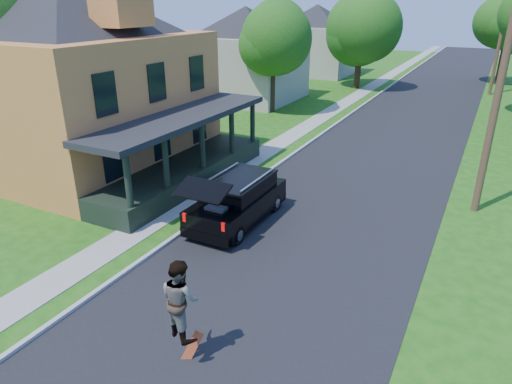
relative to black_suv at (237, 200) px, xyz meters
The scene contains 16 objects.
ground 4.69m from the black_suv, 53.12° to the right, with size 140.00×140.00×0.00m, color #1B4F0F.
street 16.57m from the black_suv, 80.39° to the left, with size 8.00×120.00×0.02m, color black.
curb 16.39m from the black_suv, 94.51° to the left, with size 0.15×120.00×0.12m, color #A6A6A1.
sidewalk 16.59m from the black_suv, 99.86° to the left, with size 1.30×120.00×0.03m, color gray.
front_walk 7.18m from the black_suv, 161.02° to the left, with size 6.50×1.20×0.03m, color gray.
main_house 11.07m from the black_suv, 167.03° to the left, with size 15.56×15.56×10.10m.
neighbor_house_mid 23.22m from the black_suv, 117.86° to the left, with size 12.78×12.78×8.30m.
neighbor_house_far 38.02m from the black_suv, 106.47° to the left, with size 12.78×12.78×8.30m.
black_suv is the anchor object (origin of this frame).
skateboarder 7.14m from the black_suv, 70.33° to the right, with size 1.12×1.01×1.91m.
skateboard 7.08m from the black_suv, 68.94° to the right, with size 0.44×0.47×0.83m.
tree_left_mid 18.80m from the black_suv, 111.96° to the left, with size 6.37×6.49×8.13m.
tree_left_far 30.04m from the black_suv, 97.71° to the left, with size 6.52×6.33×8.61m.
tree_right_far 39.06m from the black_suv, 78.49° to the left, with size 5.94×6.03×8.69m.
utility_pole_near 10.44m from the black_suv, 33.79° to the left, with size 1.65×0.70×10.68m.
utility_pole_far 32.73m from the black_suv, 77.08° to the left, with size 1.68×0.55×9.32m.
Camera 1 is at (4.90, -9.54, 7.67)m, focal length 32.00 mm.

